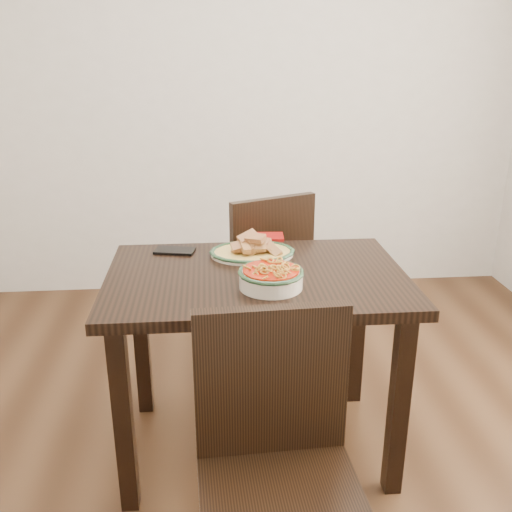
{
  "coord_description": "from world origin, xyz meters",
  "views": [
    {
      "loc": [
        -0.23,
        -1.83,
        1.52
      ],
      "look_at": [
        -0.07,
        0.1,
        0.81
      ],
      "focal_mm": 40.0,
      "sensor_mm": 36.0,
      "label": 1
    }
  ],
  "objects": [
    {
      "name": "wall_back",
      "position": [
        0.0,
        1.75,
        1.3
      ],
      "size": [
        3.5,
        0.1,
        2.6
      ],
      "primitive_type": "cube",
      "color": "beige",
      "rests_on": "ground"
    },
    {
      "name": "dining_table",
      "position": [
        -0.07,
        0.08,
        0.64
      ],
      "size": [
        1.08,
        0.72,
        0.75
      ],
      "color": "black",
      "rests_on": "ground"
    },
    {
      "name": "fish_plate",
      "position": [
        -0.07,
        0.27,
        0.79
      ],
      "size": [
        0.33,
        0.25,
        0.11
      ],
      "color": "beige",
      "rests_on": "dining_table"
    },
    {
      "name": "chair_near",
      "position": [
        -0.07,
        -0.61,
        0.5
      ],
      "size": [
        0.44,
        0.44,
        0.89
      ],
      "rotation": [
        0.0,
        0.0,
        0.05
      ],
      "color": "black",
      "rests_on": "ground"
    },
    {
      "name": "smartphone",
      "position": [
        -0.37,
        0.34,
        0.76
      ],
      "size": [
        0.17,
        0.11,
        0.01
      ],
      "primitive_type": "cube",
      "rotation": [
        0.0,
        0.0,
        -0.21
      ],
      "color": "black",
      "rests_on": "dining_table"
    },
    {
      "name": "napkin",
      "position": [
        0.02,
        0.48,
        0.76
      ],
      "size": [
        0.13,
        0.11,
        0.01
      ],
      "primitive_type": "cube",
      "rotation": [
        0.0,
        0.0,
        -0.06
      ],
      "color": "maroon",
      "rests_on": "dining_table"
    },
    {
      "name": "chair_far",
      "position": [
        0.02,
        0.73,
        0.5
      ],
      "size": [
        0.55,
        0.55,
        0.89
      ],
      "rotation": [
        0.0,
        0.0,
        3.54
      ],
      "color": "black",
      "rests_on": "ground"
    },
    {
      "name": "floor",
      "position": [
        0.0,
        0.0,
        0.0
      ],
      "size": [
        3.5,
        3.5,
        0.0
      ],
      "primitive_type": "plane",
      "color": "#362011",
      "rests_on": "ground"
    },
    {
      "name": "noodle_bowl",
      "position": [
        -0.03,
        -0.05,
        0.79
      ],
      "size": [
        0.23,
        0.23,
        0.08
      ],
      "color": "beige",
      "rests_on": "dining_table"
    }
  ]
}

